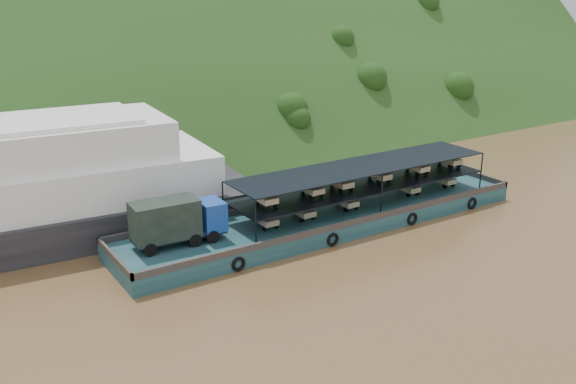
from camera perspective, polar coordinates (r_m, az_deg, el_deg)
ground at (r=49.95m, az=3.80°, el=-4.01°), size 160.00×160.00×0.00m
hillside at (r=80.32m, az=-11.63°, el=4.39°), size 140.00×39.60×39.60m
cargo_barge at (r=51.09m, az=2.51°, el=-2.10°), size 35.00×7.18×4.55m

